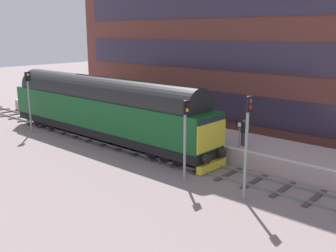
% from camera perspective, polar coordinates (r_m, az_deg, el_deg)
% --- Properties ---
extents(ground_plane, '(140.00, 140.00, 0.00)m').
position_cam_1_polar(ground_plane, '(25.17, -0.64, -4.50)').
color(ground_plane, gray).
rests_on(ground_plane, ground).
extents(track_main, '(2.50, 60.00, 0.15)m').
position_cam_1_polar(track_main, '(25.15, -0.64, -4.38)').
color(track_main, gray).
rests_on(track_main, ground).
extents(station_platform, '(4.00, 44.00, 1.01)m').
position_cam_1_polar(station_platform, '(27.68, 4.38, -1.78)').
color(station_platform, '#BAA5A1').
rests_on(station_platform, ground).
extents(station_building, '(5.04, 36.93, 19.37)m').
position_cam_1_polar(station_building, '(31.91, 13.42, 16.58)').
color(station_building, brown).
rests_on(station_building, ground).
extents(diesel_locomotive, '(2.74, 19.70, 4.68)m').
position_cam_1_polar(diesel_locomotive, '(28.79, -9.48, 2.73)').
color(diesel_locomotive, black).
rests_on(diesel_locomotive, ground).
extents(signal_post_near, '(0.44, 0.22, 4.96)m').
position_cam_1_polar(signal_post_near, '(18.43, 11.33, -1.62)').
color(signal_post_near, gray).
rests_on(signal_post_near, ground).
extents(signal_post_mid, '(0.44, 0.22, 4.35)m').
position_cam_1_polar(signal_post_mid, '(20.53, 2.49, -0.80)').
color(signal_post_mid, gray).
rests_on(signal_post_mid, ground).
extents(signal_post_far, '(0.44, 0.22, 4.77)m').
position_cam_1_polar(signal_post_far, '(32.50, -19.45, 4.19)').
color(signal_post_far, gray).
rests_on(signal_post_far, ground).
extents(platform_number_sign, '(0.10, 0.44, 1.63)m').
position_cam_1_polar(platform_number_sign, '(23.57, 10.30, -0.64)').
color(platform_number_sign, slate).
rests_on(platform_number_sign, station_platform).
extents(waiting_passenger, '(0.40, 0.50, 1.64)m').
position_cam_1_polar(waiting_passenger, '(24.17, 10.87, -0.60)').
color(waiting_passenger, '#353133').
rests_on(waiting_passenger, station_platform).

